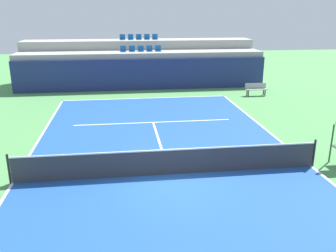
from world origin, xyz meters
The scene contains 14 objects.
ground_plane centered at (0.00, 0.00, 0.00)m, with size 80.00×80.00×0.00m, color #4C8C4C.
court_surface centered at (0.00, 0.00, 0.01)m, with size 11.00×24.00×0.01m, color #1E4C99.
baseline_far centered at (0.00, 11.95, 0.01)m, with size 11.00×0.10×0.00m, color white.
sideline_left centered at (-5.45, 0.00, 0.01)m, with size 0.10×24.00×0.00m, color white.
sideline_right centered at (5.45, 0.00, 0.01)m, with size 0.10×24.00×0.00m, color white.
service_line_far centered at (0.00, 6.40, 0.01)m, with size 8.26×0.10×0.00m, color white.
centre_service_line centered at (0.00, 3.20, 0.01)m, with size 0.10×6.40×0.00m, color white.
back_wall centered at (0.00, 14.75, 1.14)m, with size 18.53×0.30×2.29m, color navy.
stands_tier_lower centered at (0.00, 16.10, 1.33)m, with size 18.53×2.40×2.66m, color #9E9E99.
stands_tier_upper centered at (0.00, 18.50, 1.68)m, with size 18.53×2.40×3.37m, color #9E9E99.
seating_row_lower centered at (0.00, 16.19, 2.79)m, with size 3.11×0.44×0.44m.
seating_row_upper centered at (0.00, 18.59, 3.49)m, with size 3.11×0.44×0.44m.
tennis_net centered at (0.00, 0.00, 0.51)m, with size 11.08×0.08×1.07m.
player_bench centered at (7.66, 11.81, 0.51)m, with size 1.50×0.40×0.85m.
Camera 1 is at (-1.62, -11.83, 5.68)m, focal length 38.71 mm.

